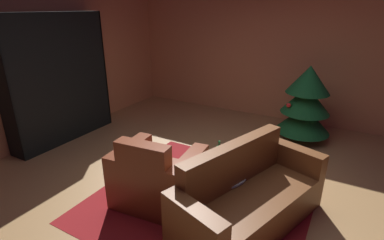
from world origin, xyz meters
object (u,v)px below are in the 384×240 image
(couch_red, at_px, (248,200))
(bottle_on_table, at_px, (219,154))
(coffee_table, at_px, (215,173))
(bookshelf_unit, at_px, (64,80))
(armchair_red, at_px, (157,179))
(book_stack_on_table, at_px, (218,164))
(decorated_tree, at_px, (306,103))

(couch_red, height_order, bottle_on_table, couch_red)
(couch_red, relative_size, coffee_table, 2.59)
(bookshelf_unit, xyz_separation_m, couch_red, (3.60, -0.68, -0.75))
(armchair_red, relative_size, bottle_on_table, 3.65)
(bookshelf_unit, xyz_separation_m, coffee_table, (3.13, -0.50, -0.65))
(bookshelf_unit, bearing_deg, coffee_table, -9.04)
(bookshelf_unit, height_order, coffee_table, bookshelf_unit)
(bottle_on_table, bearing_deg, armchair_red, -134.81)
(armchair_red, xyz_separation_m, bottle_on_table, (0.54, 0.54, 0.23))
(couch_red, height_order, coffee_table, couch_red)
(armchair_red, bearing_deg, book_stack_on_table, 31.51)
(couch_red, distance_m, book_stack_on_table, 0.54)
(book_stack_on_table, xyz_separation_m, decorated_tree, (0.55, 2.39, 0.17))
(bookshelf_unit, height_order, bottle_on_table, bookshelf_unit)
(armchair_red, height_order, couch_red, armchair_red)
(bottle_on_table, height_order, decorated_tree, decorated_tree)
(coffee_table, bearing_deg, bottle_on_table, 104.74)
(bottle_on_table, bearing_deg, decorated_tree, 74.44)
(couch_red, distance_m, decorated_tree, 2.62)
(bookshelf_unit, distance_m, book_stack_on_table, 3.22)
(bookshelf_unit, bearing_deg, book_stack_on_table, -8.53)
(bookshelf_unit, relative_size, book_stack_on_table, 9.96)
(armchair_red, relative_size, couch_red, 0.54)
(bottle_on_table, bearing_deg, couch_red, -35.79)
(couch_red, bearing_deg, bookshelf_unit, 169.37)
(coffee_table, xyz_separation_m, bottle_on_table, (-0.05, 0.20, 0.15))
(coffee_table, xyz_separation_m, book_stack_on_table, (0.01, 0.03, 0.11))
(bookshelf_unit, height_order, armchair_red, bookshelf_unit)
(armchair_red, relative_size, decorated_tree, 0.79)
(decorated_tree, bearing_deg, couch_red, -92.02)
(bottle_on_table, bearing_deg, coffee_table, -75.26)
(armchair_red, height_order, book_stack_on_table, armchair_red)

